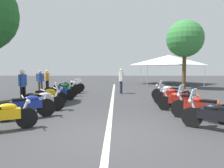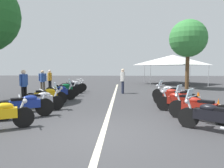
{
  "view_description": "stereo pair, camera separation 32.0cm",
  "coord_description": "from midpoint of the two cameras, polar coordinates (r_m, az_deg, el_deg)",
  "views": [
    {
      "loc": [
        -5.55,
        -0.23,
        1.85
      ],
      "look_at": [
        5.22,
        0.0,
        0.98
      ],
      "focal_mm": 33.38,
      "sensor_mm": 36.0,
      "label": 1
    },
    {
      "loc": [
        -5.55,
        -0.55,
        1.85
      ],
      "look_at": [
        5.22,
        0.0,
        0.98
      ],
      "focal_mm": 33.38,
      "sensor_mm": 36.0,
      "label": 2
    }
  ],
  "objects": [
    {
      "name": "motorcycle_left_row_7",
      "position": [
        15.95,
        -10.03,
        -0.48
      ],
      "size": [
        1.04,
        1.98,
        1.0
      ],
      "rotation": [
        0.0,
        0.0,
        -1.15
      ],
      "color": "black",
      "rests_on": "ground_plane"
    },
    {
      "name": "motorcycle_left_row_3",
      "position": [
        10.56,
        -16.73,
        -3.19
      ],
      "size": [
        0.99,
        1.92,
        1.0
      ],
      "rotation": [
        0.0,
        0.0,
        -1.17
      ],
      "color": "black",
      "rests_on": "ground_plane"
    },
    {
      "name": "motorcycle_right_row_4",
      "position": [
        11.69,
        16.61,
        -2.39
      ],
      "size": [
        1.14,
        1.93,
        1.01
      ],
      "rotation": [
        0.0,
        0.0,
        1.08
      ],
      "color": "black",
      "rests_on": "ground_plane"
    },
    {
      "name": "bystander_3",
      "position": [
        15.5,
        -17.93,
        1.07
      ],
      "size": [
        0.32,
        0.52,
        1.64
      ],
      "rotation": [
        0.0,
        0.0,
        3.31
      ],
      "color": "brown",
      "rests_on": "ground_plane"
    },
    {
      "name": "bystander_0",
      "position": [
        16.85,
        -16.16,
        1.41
      ],
      "size": [
        0.37,
        0.43,
        1.65
      ],
      "rotation": [
        0.0,
        0.0,
        5.6
      ],
      "color": "black",
      "rests_on": "ground_plane"
    },
    {
      "name": "ground_plane",
      "position": [
        5.86,
        -1.08,
        -13.8
      ],
      "size": [
        80.0,
        80.0,
        0.0
      ],
      "primitive_type": "plane",
      "color": "#38383A"
    },
    {
      "name": "motorcycle_right_row_1",
      "position": [
        7.8,
        23.61,
        -5.95
      ],
      "size": [
        1.42,
        1.8,
        1.22
      ],
      "rotation": [
        0.0,
        0.0,
        0.92
      ],
      "color": "black",
      "rests_on": "ground_plane"
    },
    {
      "name": "roadside_tree_0",
      "position": [
        18.98,
        20.6,
        11.54
      ],
      "size": [
        3.12,
        3.12,
        5.82
      ],
      "color": "brown",
      "rests_on": "ground_plane"
    },
    {
      "name": "bystander_2",
      "position": [
        11.55,
        -22.29,
        0.11
      ],
      "size": [
        0.5,
        0.32,
        1.73
      ],
      "rotation": [
        0.0,
        0.0,
        1.22
      ],
      "color": "black",
      "rests_on": "ground_plane"
    },
    {
      "name": "motorcycle_right_row_3",
      "position": [
        10.39,
        17.63,
        -3.25
      ],
      "size": [
        1.14,
        1.95,
        1.21
      ],
      "rotation": [
        0.0,
        0.0,
        1.08
      ],
      "color": "black",
      "rests_on": "ground_plane"
    },
    {
      "name": "motorcycle_right_row_0",
      "position": [
        6.68,
        27.44,
        -7.92
      ],
      "size": [
        1.46,
        1.78,
        1.2
      ],
      "rotation": [
        0.0,
        0.0,
        0.9
      ],
      "color": "black",
      "rests_on": "ground_plane"
    },
    {
      "name": "bystander_1",
      "position": [
        14.65,
        3.59,
        1.38
      ],
      "size": [
        0.52,
        0.32,
        1.75
      ],
      "rotation": [
        0.0,
        0.0,
        1.81
      ],
      "color": "#1E2338",
      "rests_on": "ground_plane"
    },
    {
      "name": "motorcycle_left_row_4",
      "position": [
        11.91,
        -13.65,
        -2.24
      ],
      "size": [
        0.99,
        1.86,
        1.2
      ],
      "rotation": [
        0.0,
        0.0,
        -1.15
      ],
      "color": "black",
      "rests_on": "ground_plane"
    },
    {
      "name": "traffic_cone_2",
      "position": [
        9.44,
        27.96,
        -5.45
      ],
      "size": [
        0.36,
        0.36,
        0.61
      ],
      "color": "orange",
      "rests_on": "ground_plane"
    },
    {
      "name": "motorcycle_left_row_6",
      "position": [
        14.68,
        -10.89,
        -0.89
      ],
      "size": [
        1.37,
        1.88,
        1.01
      ],
      "rotation": [
        0.0,
        0.0,
        -0.96
      ],
      "color": "black",
      "rests_on": "ground_plane"
    },
    {
      "name": "lane_centre_stripe",
      "position": [
        11.48,
        0.94,
        -4.66
      ],
      "size": [
        22.01,
        0.16,
        0.01
      ],
      "primitive_type": "cube",
      "color": "beige",
      "rests_on": "ground_plane"
    },
    {
      "name": "event_tent",
      "position": [
        24.0,
        16.67,
        6.32
      ],
      "size": [
        6.19,
        6.19,
        3.2
      ],
      "color": "white",
      "rests_on": "ground_plane"
    },
    {
      "name": "motorcycle_left_row_5",
      "position": [
        13.36,
        -12.54,
        -1.47
      ],
      "size": [
        1.12,
        2.01,
        1.01
      ],
      "rotation": [
        0.0,
        0.0,
        -1.11
      ],
      "color": "black",
      "rests_on": "ground_plane"
    },
    {
      "name": "traffic_cone_0",
      "position": [
        11.58,
        23.17,
        -3.51
      ],
      "size": [
        0.36,
        0.36,
        0.61
      ],
      "color": "orange",
      "rests_on": "ground_plane"
    },
    {
      "name": "motorcycle_right_row_2",
      "position": [
        9.06,
        19.08,
        -4.54
      ],
      "size": [
        1.05,
        1.84,
        0.99
      ],
      "rotation": [
        0.0,
        0.0,
        1.11
      ],
      "color": "black",
      "rests_on": "ground_plane"
    },
    {
      "name": "motorcycle_left_row_2",
      "position": [
        9.24,
        -18.02,
        -4.28
      ],
      "size": [
        1.02,
        1.85,
        1.2
      ],
      "rotation": [
        0.0,
        0.0,
        -1.13
      ],
      "color": "black",
      "rests_on": "ground_plane"
    },
    {
      "name": "traffic_cone_1",
      "position": [
        11.58,
        23.38,
        -3.51
      ],
      "size": [
        0.36,
        0.36,
        0.61
      ],
      "color": "orange",
      "rests_on": "ground_plane"
    },
    {
      "name": "motorcycle_left_row_1",
      "position": [
        8.17,
        -21.6,
        -5.47
      ],
      "size": [
        1.25,
        1.8,
        1.02
      ],
      "rotation": [
        0.0,
        0.0,
        -0.99
      ],
      "color": "black",
      "rests_on": "ground_plane"
    }
  ]
}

